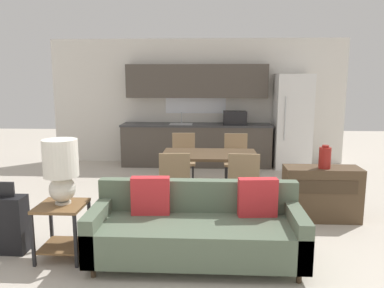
{
  "coord_description": "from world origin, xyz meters",
  "views": [
    {
      "loc": [
        0.32,
        -3.62,
        1.84
      ],
      "look_at": [
        0.05,
        1.5,
        0.95
      ],
      "focal_mm": 35.0,
      "sensor_mm": 36.0,
      "label": 1
    }
  ],
  "objects_px": {
    "vase": "(325,157)",
    "dining_chair_far_right": "(236,158)",
    "dining_chair_near_right": "(243,183)",
    "suitcase": "(4,224)",
    "side_table": "(62,222)",
    "dining_chair_far_left": "(183,157)",
    "refrigerator": "(292,121)",
    "table_lamp": "(61,167)",
    "dining_table": "(209,158)",
    "couch": "(197,229)",
    "credenza": "(321,193)",
    "dining_chair_near_left": "(175,182)"
  },
  "relations": [
    {
      "from": "dining_chair_near_right",
      "to": "side_table",
      "type": "bearing_deg",
      "value": 35.07
    },
    {
      "from": "refrigerator",
      "to": "couch",
      "type": "height_order",
      "value": "refrigerator"
    },
    {
      "from": "table_lamp",
      "to": "dining_table",
      "type": "bearing_deg",
      "value": 51.97
    },
    {
      "from": "suitcase",
      "to": "credenza",
      "type": "bearing_deg",
      "value": 17.36
    },
    {
      "from": "couch",
      "to": "dining_table",
      "type": "bearing_deg",
      "value": 86.6
    },
    {
      "from": "dining_chair_far_right",
      "to": "suitcase",
      "type": "distance_m",
      "value": 3.76
    },
    {
      "from": "refrigerator",
      "to": "side_table",
      "type": "relative_size",
      "value": 3.39
    },
    {
      "from": "table_lamp",
      "to": "credenza",
      "type": "relative_size",
      "value": 0.69
    },
    {
      "from": "credenza",
      "to": "dining_table",
      "type": "bearing_deg",
      "value": 153.89
    },
    {
      "from": "suitcase",
      "to": "dining_chair_far_left",
      "type": "bearing_deg",
      "value": 57.4
    },
    {
      "from": "dining_chair_near_left",
      "to": "dining_chair_far_left",
      "type": "height_order",
      "value": "same"
    },
    {
      "from": "dining_chair_near_right",
      "to": "refrigerator",
      "type": "bearing_deg",
      "value": -108.43
    },
    {
      "from": "side_table",
      "to": "refrigerator",
      "type": "bearing_deg",
      "value": 52.96
    },
    {
      "from": "dining_table",
      "to": "dining_chair_near_left",
      "type": "bearing_deg",
      "value": -120.22
    },
    {
      "from": "table_lamp",
      "to": "dining_chair_far_right",
      "type": "distance_m",
      "value": 3.38
    },
    {
      "from": "refrigerator",
      "to": "table_lamp",
      "type": "height_order",
      "value": "refrigerator"
    },
    {
      "from": "table_lamp",
      "to": "dining_chair_near_right",
      "type": "bearing_deg",
      "value": 30.61
    },
    {
      "from": "dining_chair_far_left",
      "to": "table_lamp",
      "type": "bearing_deg",
      "value": -112.78
    },
    {
      "from": "credenza",
      "to": "refrigerator",
      "type": "bearing_deg",
      "value": 85.93
    },
    {
      "from": "dining_table",
      "to": "dining_chair_far_left",
      "type": "xyz_separation_m",
      "value": [
        -0.46,
        0.82,
        -0.17
      ]
    },
    {
      "from": "dining_chair_far_right",
      "to": "table_lamp",
      "type": "bearing_deg",
      "value": -126.44
    },
    {
      "from": "dining_table",
      "to": "table_lamp",
      "type": "distance_m",
      "value": 2.45
    },
    {
      "from": "couch",
      "to": "table_lamp",
      "type": "height_order",
      "value": "table_lamp"
    },
    {
      "from": "dining_chair_near_left",
      "to": "dining_chair_near_right",
      "type": "height_order",
      "value": "same"
    },
    {
      "from": "dining_chair_far_right",
      "to": "dining_chair_far_left",
      "type": "distance_m",
      "value": 0.91
    },
    {
      "from": "table_lamp",
      "to": "credenza",
      "type": "xyz_separation_m",
      "value": [
        2.98,
        1.19,
        -0.6
      ]
    },
    {
      "from": "couch",
      "to": "dining_chair_far_right",
      "type": "bearing_deg",
      "value": 78.25
    },
    {
      "from": "dining_table",
      "to": "dining_chair_near_right",
      "type": "bearing_deg",
      "value": -59.45
    },
    {
      "from": "dining_chair_far_left",
      "to": "refrigerator",
      "type": "bearing_deg",
      "value": 32.32
    },
    {
      "from": "vase",
      "to": "dining_chair_far_right",
      "type": "height_order",
      "value": "vase"
    },
    {
      "from": "credenza",
      "to": "dining_chair_far_right",
      "type": "relative_size",
      "value": 1.08
    },
    {
      "from": "couch",
      "to": "dining_chair_near_right",
      "type": "xyz_separation_m",
      "value": [
        0.57,
        1.18,
        0.16
      ]
    },
    {
      "from": "dining_table",
      "to": "dining_chair_far_left",
      "type": "bearing_deg",
      "value": 119.17
    },
    {
      "from": "refrigerator",
      "to": "side_table",
      "type": "height_order",
      "value": "refrigerator"
    },
    {
      "from": "dining_table",
      "to": "dining_chair_far_right",
      "type": "bearing_deg",
      "value": 60.4
    },
    {
      "from": "credenza",
      "to": "dining_chair_near_left",
      "type": "bearing_deg",
      "value": -178.59
    },
    {
      "from": "couch",
      "to": "dining_chair_near_right",
      "type": "height_order",
      "value": "dining_chair_near_right"
    },
    {
      "from": "table_lamp",
      "to": "vase",
      "type": "distance_m",
      "value": 3.2
    },
    {
      "from": "dining_chair_near_left",
      "to": "dining_chair_near_right",
      "type": "bearing_deg",
      "value": 176.61
    },
    {
      "from": "vase",
      "to": "dining_chair_far_left",
      "type": "xyz_separation_m",
      "value": [
        -1.94,
        1.59,
        -0.36
      ]
    },
    {
      "from": "dining_chair_far_right",
      "to": "credenza",
      "type": "bearing_deg",
      "value": -56.8
    },
    {
      "from": "dining_chair_far_right",
      "to": "dining_chair_far_left",
      "type": "relative_size",
      "value": 1.0
    },
    {
      "from": "dining_chair_near_right",
      "to": "suitcase",
      "type": "xyz_separation_m",
      "value": [
        -2.63,
        -1.11,
        -0.18
      ]
    },
    {
      "from": "side_table",
      "to": "dining_chair_far_left",
      "type": "distance_m",
      "value": 2.97
    },
    {
      "from": "couch",
      "to": "suitcase",
      "type": "relative_size",
      "value": 2.71
    },
    {
      "from": "credenza",
      "to": "vase",
      "type": "bearing_deg",
      "value": -86.97
    },
    {
      "from": "couch",
      "to": "dining_chair_far_right",
      "type": "relative_size",
      "value": 2.33
    },
    {
      "from": "dining_chair_near_right",
      "to": "table_lamp",
      "type": "bearing_deg",
      "value": 34.36
    },
    {
      "from": "side_table",
      "to": "credenza",
      "type": "distance_m",
      "value": 3.23
    },
    {
      "from": "dining_table",
      "to": "side_table",
      "type": "bearing_deg",
      "value": -127.64
    }
  ]
}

